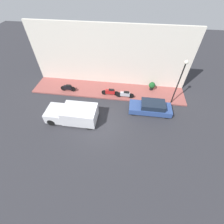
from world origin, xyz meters
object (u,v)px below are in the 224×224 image
at_px(delivery_van, 73,114).
at_px(motorcycle_red, 110,92).
at_px(streetlamp, 181,76).
at_px(potted_plant, 152,86).
at_px(parked_car, 151,107).
at_px(scooter_silver, 125,94).
at_px(motorcycle_black, 68,88).

relative_size(delivery_van, motorcycle_red, 2.41).
bearing_deg(streetlamp, potted_plant, 45.06).
relative_size(delivery_van, streetlamp, 0.98).
bearing_deg(delivery_van, parked_car, -74.03).
bearing_deg(potted_plant, delivery_van, 126.64).
bearing_deg(motorcycle_red, scooter_silver, -96.76).
bearing_deg(motorcycle_red, motorcycle_black, 88.95).
bearing_deg(streetlamp, motorcycle_red, 86.99).
bearing_deg(delivery_van, scooter_silver, -50.75).
bearing_deg(parked_car, scooter_silver, 57.66).
xyz_separation_m(motorcycle_black, potted_plant, (1.62, -9.81, 0.10)).
bearing_deg(parked_car, streetlamp, -55.84).
distance_m(parked_car, scooter_silver, 3.27).
distance_m(motorcycle_red, motorcycle_black, 5.06).
bearing_deg(parked_car, motorcycle_black, 77.88).
relative_size(parked_car, motorcycle_red, 2.12).
bearing_deg(streetlamp, scooter_silver, 88.25).
height_order(motorcycle_red, motorcycle_black, motorcycle_black).
bearing_deg(scooter_silver, potted_plant, -57.87).
height_order(scooter_silver, motorcycle_black, motorcycle_black).
distance_m(delivery_van, motorcycle_red, 5.15).
relative_size(delivery_van, motorcycle_black, 2.70).
bearing_deg(motorcycle_black, parked_car, -102.12).
relative_size(motorcycle_red, potted_plant, 2.04).
distance_m(scooter_silver, streetlamp, 5.91).
bearing_deg(motorcycle_black, delivery_van, -154.80).
relative_size(motorcycle_black, potted_plant, 1.83).
height_order(delivery_van, motorcycle_red, delivery_van).
bearing_deg(motorcycle_red, parked_car, -113.57).
bearing_deg(motorcycle_red, streetlamp, -93.01).
xyz_separation_m(scooter_silver, motorcycle_black, (0.30, 6.77, 0.01)).
bearing_deg(motorcycle_black, potted_plant, -80.65).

